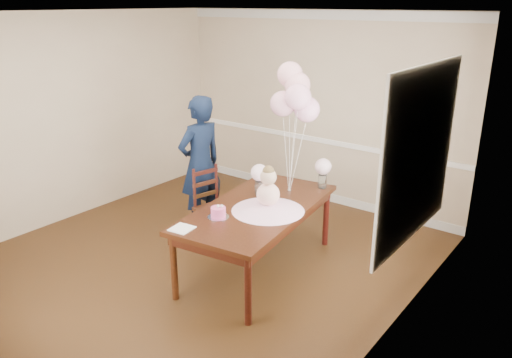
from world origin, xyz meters
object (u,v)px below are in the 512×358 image
Objects in this scene: dining_table_top at (258,208)px; woman at (200,164)px; birthday_cake at (218,212)px; dining_chair_seat at (214,210)px.

dining_table_top is 1.30m from woman.
birthday_cake is 0.38× the size of dining_chair_seat.
dining_chair_seat is at bearing 134.72° from birthday_cake.
dining_table_top is at bearing 79.79° from woman.
birthday_cake is 0.09× the size of woman.
woman reaches higher than birthday_cake.
woman reaches higher than dining_table_top.
woman is (-1.22, 0.42, 0.14)m from dining_table_top.
birthday_cake is 1.41m from woman.
dining_chair_seat is at bearing 73.60° from woman.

